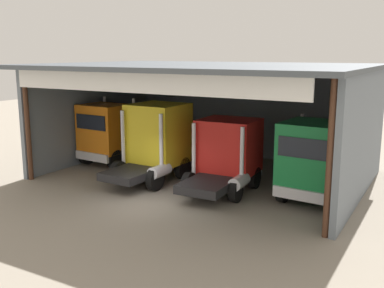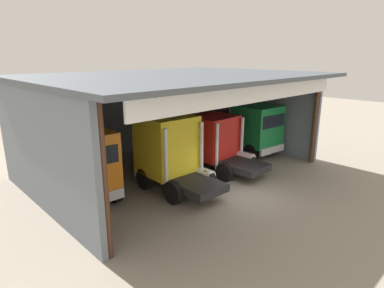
% 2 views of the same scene
% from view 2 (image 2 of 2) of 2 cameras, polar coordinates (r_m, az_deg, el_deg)
% --- Properties ---
extents(ground_plane, '(80.00, 80.00, 0.00)m').
position_cam_2_polar(ground_plane, '(15.97, 9.12, -9.08)').
color(ground_plane, gray).
rests_on(ground_plane, ground).
extents(workshop_shed, '(15.46, 11.60, 5.61)m').
position_cam_2_polar(workshop_shed, '(18.86, -4.99, 7.37)').
color(workshop_shed, slate).
rests_on(workshop_shed, ground).
extents(truck_orange_center_left_bay, '(2.69, 5.05, 3.67)m').
position_cam_2_polar(truck_orange_center_left_bay, '(15.22, -18.81, -3.93)').
color(truck_orange_center_left_bay, orange).
rests_on(truck_orange_center_left_bay, ground).
extents(truck_yellow_center_right_bay, '(2.69, 4.86, 3.71)m').
position_cam_2_polar(truck_yellow_center_right_bay, '(16.13, -3.87, -1.23)').
color(truck_yellow_center_right_bay, yellow).
rests_on(truck_yellow_center_right_bay, ground).
extents(truck_red_center_bay, '(2.80, 4.78, 3.19)m').
position_cam_2_polar(truck_red_center_bay, '(18.83, 4.44, 0.35)').
color(truck_red_center_bay, red).
rests_on(truck_red_center_bay, ground).
extents(truck_green_left_bay, '(2.74, 4.91, 3.51)m').
position_cam_2_polar(truck_green_left_bay, '(21.97, 10.92, 2.70)').
color(truck_green_left_bay, '#197F3D').
rests_on(truck_green_left_bay, ground).
extents(oil_drum, '(0.58, 0.58, 0.88)m').
position_cam_2_polar(oil_drum, '(24.45, -2.72, 0.94)').
color(oil_drum, '#194CB2').
rests_on(oil_drum, ground).
extents(tool_cart, '(0.90, 0.60, 1.00)m').
position_cam_2_polar(tool_cart, '(23.84, -1.37, 0.72)').
color(tool_cart, red).
rests_on(tool_cart, ground).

